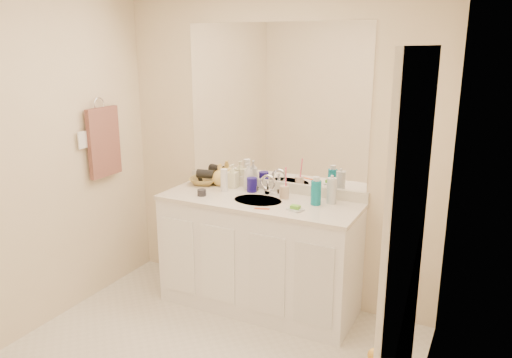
% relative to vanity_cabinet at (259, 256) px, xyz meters
% --- Properties ---
extents(wall_back, '(2.60, 0.02, 2.40)m').
position_rel_vanity_cabinet_xyz_m(wall_back, '(0.00, 0.28, 0.77)').
color(wall_back, '#F5E1BF').
rests_on(wall_back, floor).
extents(wall_left, '(0.02, 2.60, 2.40)m').
position_rel_vanity_cabinet_xyz_m(wall_left, '(-1.30, -1.02, 0.77)').
color(wall_left, '#F5E1BF').
rests_on(wall_left, floor).
extents(wall_right, '(0.02, 2.60, 2.40)m').
position_rel_vanity_cabinet_xyz_m(wall_right, '(1.30, -1.02, 0.77)').
color(wall_right, '#F5E1BF').
rests_on(wall_right, floor).
extents(vanity_cabinet, '(1.50, 0.55, 0.85)m').
position_rel_vanity_cabinet_xyz_m(vanity_cabinet, '(0.00, 0.00, 0.00)').
color(vanity_cabinet, white).
rests_on(vanity_cabinet, floor).
extents(countertop, '(1.52, 0.57, 0.03)m').
position_rel_vanity_cabinet_xyz_m(countertop, '(0.00, 0.00, 0.44)').
color(countertop, silver).
rests_on(countertop, vanity_cabinet).
extents(backsplash, '(1.52, 0.03, 0.08)m').
position_rel_vanity_cabinet_xyz_m(backsplash, '(0.00, 0.26, 0.50)').
color(backsplash, beige).
rests_on(backsplash, countertop).
extents(sink_basin, '(0.37, 0.37, 0.02)m').
position_rel_vanity_cabinet_xyz_m(sink_basin, '(0.00, -0.02, 0.44)').
color(sink_basin, beige).
rests_on(sink_basin, countertop).
extents(faucet, '(0.02, 0.02, 0.11)m').
position_rel_vanity_cabinet_xyz_m(faucet, '(0.00, 0.16, 0.51)').
color(faucet, silver).
rests_on(faucet, countertop).
extents(mirror, '(1.48, 0.01, 1.20)m').
position_rel_vanity_cabinet_xyz_m(mirror, '(0.00, 0.27, 1.14)').
color(mirror, white).
rests_on(mirror, wall_back).
extents(blue_mug, '(0.09, 0.09, 0.11)m').
position_rel_vanity_cabinet_xyz_m(blue_mug, '(-0.14, 0.16, 0.51)').
color(blue_mug, navy).
rests_on(blue_mug, countertop).
extents(tan_cup, '(0.09, 0.09, 0.09)m').
position_rel_vanity_cabinet_xyz_m(tan_cup, '(0.16, 0.11, 0.50)').
color(tan_cup, beige).
rests_on(tan_cup, countertop).
extents(toothbrush, '(0.02, 0.04, 0.19)m').
position_rel_vanity_cabinet_xyz_m(toothbrush, '(0.17, 0.11, 0.60)').
color(toothbrush, '#FF436C').
rests_on(toothbrush, tan_cup).
extents(mouthwash_bottle, '(0.09, 0.09, 0.18)m').
position_rel_vanity_cabinet_xyz_m(mouthwash_bottle, '(0.42, 0.07, 0.54)').
color(mouthwash_bottle, '#0C7C92').
rests_on(mouthwash_bottle, countertop).
extents(clear_pump_bottle, '(0.07, 0.07, 0.19)m').
position_rel_vanity_cabinet_xyz_m(clear_pump_bottle, '(0.51, 0.15, 0.55)').
color(clear_pump_bottle, silver).
rests_on(clear_pump_bottle, countertop).
extents(soap_dish, '(0.13, 0.11, 0.01)m').
position_rel_vanity_cabinet_xyz_m(soap_dish, '(0.34, -0.11, 0.46)').
color(soap_dish, silver).
rests_on(soap_dish, countertop).
extents(green_soap, '(0.07, 0.05, 0.02)m').
position_rel_vanity_cabinet_xyz_m(green_soap, '(0.34, -0.11, 0.48)').
color(green_soap, '#63C02E').
rests_on(green_soap, soap_dish).
extents(orange_comb, '(0.11, 0.05, 0.00)m').
position_rel_vanity_cabinet_xyz_m(orange_comb, '(0.12, -0.19, 0.46)').
color(orange_comb, '#DB4917').
rests_on(orange_comb, countertop).
extents(dark_jar, '(0.08, 0.08, 0.05)m').
position_rel_vanity_cabinet_xyz_m(dark_jar, '(-0.43, -0.11, 0.48)').
color(dark_jar, '#27262C').
rests_on(dark_jar, countertop).
extents(extra_white_bottle, '(0.06, 0.06, 0.18)m').
position_rel_vanity_cabinet_xyz_m(extra_white_bottle, '(-0.34, 0.07, 0.54)').
color(extra_white_bottle, white).
rests_on(extra_white_bottle, countertop).
extents(soap_bottle_white, '(0.10, 0.10, 0.21)m').
position_rel_vanity_cabinet_xyz_m(soap_bottle_white, '(-0.20, 0.22, 0.56)').
color(soap_bottle_white, silver).
rests_on(soap_bottle_white, countertop).
extents(soap_bottle_cream, '(0.09, 0.10, 0.19)m').
position_rel_vanity_cabinet_xyz_m(soap_bottle_cream, '(-0.34, 0.20, 0.55)').
color(soap_bottle_cream, '#F5F3C8').
rests_on(soap_bottle_cream, countertop).
extents(soap_bottle_yellow, '(0.15, 0.15, 0.18)m').
position_rel_vanity_cabinet_xyz_m(soap_bottle_yellow, '(-0.46, 0.21, 0.54)').
color(soap_bottle_yellow, '#EBC45B').
rests_on(soap_bottle_yellow, countertop).
extents(wicker_basket, '(0.29, 0.29, 0.06)m').
position_rel_vanity_cabinet_xyz_m(wicker_basket, '(-0.59, 0.17, 0.48)').
color(wicker_basket, olive).
rests_on(wicker_basket, countertop).
extents(hair_dryer, '(0.16, 0.10, 0.07)m').
position_rel_vanity_cabinet_xyz_m(hair_dryer, '(-0.57, 0.17, 0.54)').
color(hair_dryer, black).
rests_on(hair_dryer, wicker_basket).
extents(towel_ring, '(0.01, 0.11, 0.11)m').
position_rel_vanity_cabinet_xyz_m(towel_ring, '(-1.27, -0.25, 1.12)').
color(towel_ring, silver).
rests_on(towel_ring, wall_left).
extents(hand_towel, '(0.04, 0.32, 0.55)m').
position_rel_vanity_cabinet_xyz_m(hand_towel, '(-1.25, -0.25, 0.82)').
color(hand_towel, brown).
rests_on(hand_towel, towel_ring).
extents(switch_plate, '(0.01, 0.08, 0.13)m').
position_rel_vanity_cabinet_xyz_m(switch_plate, '(-1.27, -0.45, 0.88)').
color(switch_plate, white).
rests_on(switch_plate, wall_left).
extents(door, '(0.02, 0.82, 2.00)m').
position_rel_vanity_cabinet_xyz_m(door, '(1.29, -1.32, 0.57)').
color(door, white).
rests_on(door, floor).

